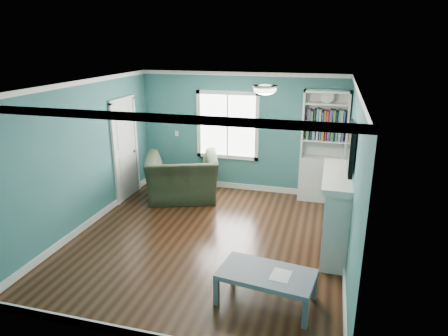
# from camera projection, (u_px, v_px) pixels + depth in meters

# --- Properties ---
(floor) EXTENTS (5.00, 5.00, 0.00)m
(floor) POSITION_uv_depth(u_px,v_px,m) (207.00, 239.00, 6.81)
(floor) COLOR black
(floor) RESTS_ON ground
(room_walls) EXTENTS (5.00, 5.00, 5.00)m
(room_walls) POSITION_uv_depth(u_px,v_px,m) (206.00, 149.00, 6.33)
(room_walls) COLOR #2D6764
(room_walls) RESTS_ON ground
(trim) EXTENTS (4.50, 5.00, 2.60)m
(trim) POSITION_uv_depth(u_px,v_px,m) (206.00, 170.00, 6.43)
(trim) COLOR white
(trim) RESTS_ON ground
(window) EXTENTS (1.40, 0.06, 1.50)m
(window) POSITION_uv_depth(u_px,v_px,m) (228.00, 125.00, 8.72)
(window) COLOR white
(window) RESTS_ON room_walls
(bookshelf) EXTENTS (0.90, 0.35, 2.31)m
(bookshelf) POSITION_uv_depth(u_px,v_px,m) (322.00, 158.00, 8.20)
(bookshelf) COLOR silver
(bookshelf) RESTS_ON ground
(fireplace) EXTENTS (0.44, 1.58, 1.30)m
(fireplace) POSITION_uv_depth(u_px,v_px,m) (336.00, 213.00, 6.28)
(fireplace) COLOR black
(fireplace) RESTS_ON ground
(tv) EXTENTS (0.06, 1.10, 0.65)m
(tv) POSITION_uv_depth(u_px,v_px,m) (351.00, 147.00, 5.92)
(tv) COLOR black
(tv) RESTS_ON fireplace
(door) EXTENTS (0.12, 0.98, 2.17)m
(door) POSITION_uv_depth(u_px,v_px,m) (125.00, 149.00, 8.33)
(door) COLOR silver
(door) RESTS_ON ground
(ceiling_fixture) EXTENTS (0.38, 0.38, 0.15)m
(ceiling_fixture) POSITION_uv_depth(u_px,v_px,m) (265.00, 89.00, 5.90)
(ceiling_fixture) COLOR white
(ceiling_fixture) RESTS_ON room_walls
(light_switch) EXTENTS (0.08, 0.01, 0.12)m
(light_switch) POSITION_uv_depth(u_px,v_px,m) (177.00, 133.00, 9.10)
(light_switch) COLOR white
(light_switch) RESTS_ON room_walls
(recliner) EXTENTS (1.69, 1.39, 1.27)m
(recliner) POSITION_uv_depth(u_px,v_px,m) (182.00, 170.00, 8.35)
(recliner) COLOR black
(recliner) RESTS_ON ground
(coffee_table) EXTENTS (1.28, 0.81, 0.44)m
(coffee_table) POSITION_uv_depth(u_px,v_px,m) (266.00, 276.00, 5.07)
(coffee_table) COLOR #535C64
(coffee_table) RESTS_ON ground
(paper_sheet) EXTENTS (0.27, 0.33, 0.00)m
(paper_sheet) POSITION_uv_depth(u_px,v_px,m) (281.00, 275.00, 4.98)
(paper_sheet) COLOR white
(paper_sheet) RESTS_ON coffee_table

